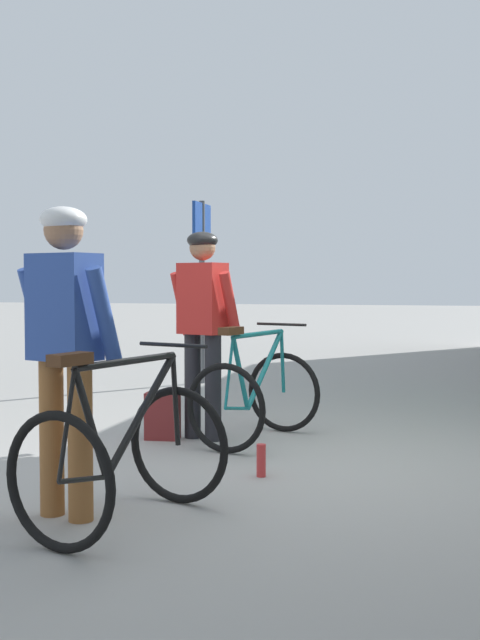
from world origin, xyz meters
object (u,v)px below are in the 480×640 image
(backpack_on_platform, at_px, (163,416))
(water_bottle_near_the_bikes, at_px, (261,460))
(cyclist_far_in_red, at_px, (203,316))
(bicycle_far_teal, at_px, (256,394))
(platform_sign_post, at_px, (202,260))
(bicycle_near_black, at_px, (124,453))
(cyclist_near_in_blue, at_px, (65,333))

(backpack_on_platform, height_order, water_bottle_near_the_bikes, backpack_on_platform)
(cyclist_far_in_red, bearing_deg, backpack_on_platform, -165.57)
(bicycle_far_teal, height_order, platform_sign_post, platform_sign_post)
(backpack_on_platform, xyz_separation_m, water_bottle_near_the_bikes, (1.10, -1.05, -0.09))
(bicycle_far_teal, xyz_separation_m, water_bottle_near_the_bikes, (0.30, -1.13, -0.29))
(cyclist_far_in_red, distance_m, bicycle_near_black, 2.49)
(cyclist_far_in_red, bearing_deg, bicycle_near_black, -83.53)
(bicycle_far_teal, relative_size, platform_sign_post, 0.51)
(bicycle_far_teal, distance_m, backpack_on_platform, 0.83)
(cyclist_near_in_blue, height_order, bicycle_near_black, cyclist_near_in_blue)
(cyclist_far_in_red, relative_size, bicycle_far_teal, 1.44)
(cyclist_near_in_blue, relative_size, bicycle_far_teal, 1.44)
(cyclist_far_in_red, xyz_separation_m, bicycle_far_teal, (0.46, -0.00, -0.65))
(bicycle_far_teal, bearing_deg, bicycle_near_black, -94.66)
(cyclist_far_in_red, distance_m, platform_sign_post, 3.76)
(cyclist_far_in_red, relative_size, backpack_on_platform, 4.40)
(cyclist_near_in_blue, bearing_deg, backpack_on_platform, 95.87)
(cyclist_near_in_blue, height_order, cyclist_far_in_red, same)
(bicycle_near_black, distance_m, backpack_on_platform, 2.38)
(backpack_on_platform, relative_size, water_bottle_near_the_bikes, 1.78)
(cyclist_far_in_red, height_order, backpack_on_platform, cyclist_far_in_red)
(bicycle_near_black, height_order, backpack_on_platform, bicycle_near_black)
(cyclist_far_in_red, xyz_separation_m, bicycle_near_black, (0.27, -2.38, -0.65))
(cyclist_near_in_blue, height_order, bicycle_far_teal, cyclist_near_in_blue)
(cyclist_near_in_blue, xyz_separation_m, bicycle_far_teal, (0.57, 2.32, -0.65))
(bicycle_near_black, relative_size, bicycle_far_teal, 1.00)
(bicycle_far_teal, bearing_deg, platform_sign_post, 113.65)
(cyclist_far_in_red, bearing_deg, bicycle_far_teal, -0.32)
(bicycle_near_black, relative_size, platform_sign_post, 0.51)
(water_bottle_near_the_bikes, bearing_deg, cyclist_far_in_red, 123.88)
(cyclist_near_in_blue, height_order, water_bottle_near_the_bikes, cyclist_near_in_blue)
(bicycle_near_black, distance_m, water_bottle_near_the_bikes, 1.37)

